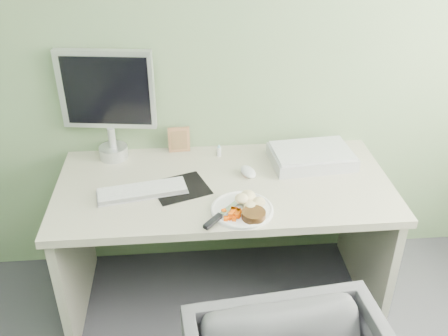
{
  "coord_description": "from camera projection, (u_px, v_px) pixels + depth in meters",
  "views": [
    {
      "loc": [
        -0.17,
        -0.38,
        2.02
      ],
      "look_at": [
        -0.01,
        1.5,
        0.89
      ],
      "focal_mm": 40.0,
      "sensor_mm": 36.0,
      "label": 1
    }
  ],
  "objects": [
    {
      "name": "plate",
      "position": [
        242.0,
        210.0,
        2.19
      ],
      "size": [
        0.28,
        0.28,
        0.01
      ],
      "primitive_type": "cylinder",
      "color": "white",
      "rests_on": "desk"
    },
    {
      "name": "mousepad",
      "position": [
        180.0,
        188.0,
        2.35
      ],
      "size": [
        0.31,
        0.29,
        0.0
      ],
      "primitive_type": "cube",
      "rotation": [
        0.0,
        0.0,
        0.34
      ],
      "color": "black",
      "rests_on": "desk"
    },
    {
      "name": "potato_pile",
      "position": [
        249.0,
        199.0,
        2.18
      ],
      "size": [
        0.14,
        0.1,
        0.07
      ],
      "primitive_type": "ellipsoid",
      "rotation": [
        0.0,
        0.0,
        -0.04
      ],
      "color": "tan",
      "rests_on": "plate"
    },
    {
      "name": "photo_frame",
      "position": [
        179.0,
        140.0,
        2.62
      ],
      "size": [
        0.11,
        0.02,
        0.14
      ],
      "primitive_type": "cube",
      "rotation": [
        0.0,
        0.0,
        0.06
      ],
      "color": "#A56C4D",
      "rests_on": "desk"
    },
    {
      "name": "steak_knife",
      "position": [
        219.0,
        216.0,
        2.11
      ],
      "size": [
        0.2,
        0.23,
        0.02
      ],
      "rotation": [
        0.0,
        0.0,
        0.86
      ],
      "color": "silver",
      "rests_on": "plate"
    },
    {
      "name": "wall_back",
      "position": [
        217.0,
        32.0,
        2.39
      ],
      "size": [
        3.5,
        0.0,
        3.5
      ],
      "primitive_type": "plane",
      "rotation": [
        1.57,
        0.0,
        0.0
      ],
      "color": "#6A875F",
      "rests_on": "floor"
    },
    {
      "name": "carrot_heap",
      "position": [
        232.0,
        212.0,
        2.12
      ],
      "size": [
        0.08,
        0.08,
        0.05
      ],
      "primitive_type": "cube",
      "rotation": [
        0.0,
        0.0,
        0.26
      ],
      "color": "#E44C04",
      "rests_on": "plate"
    },
    {
      "name": "keyboard",
      "position": [
        142.0,
        190.0,
        2.3
      ],
      "size": [
        0.42,
        0.19,
        0.02
      ],
      "primitive_type": "cube",
      "rotation": [
        0.0,
        0.0,
        0.18
      ],
      "color": "white",
      "rests_on": "desk"
    },
    {
      "name": "desk",
      "position": [
        224.0,
        214.0,
        2.48
      ],
      "size": [
        1.6,
        0.75,
        0.73
      ],
      "color": "#BAB39C",
      "rests_on": "floor"
    },
    {
      "name": "eyedrop_bottle",
      "position": [
        219.0,
        151.0,
        2.6
      ],
      "size": [
        0.02,
        0.02,
        0.07
      ],
      "color": "white",
      "rests_on": "desk"
    },
    {
      "name": "computer_mouse",
      "position": [
        248.0,
        172.0,
        2.44
      ],
      "size": [
        0.1,
        0.13,
        0.04
      ],
      "primitive_type": "ellipsoid",
      "rotation": [
        0.0,
        0.0,
        0.32
      ],
      "color": "white",
      "rests_on": "desk"
    },
    {
      "name": "scanner",
      "position": [
        311.0,
        157.0,
        2.54
      ],
      "size": [
        0.43,
        0.31,
        0.06
      ],
      "primitive_type": "cube",
      "rotation": [
        0.0,
        0.0,
        0.08
      ],
      "color": "#B2B4B9",
      "rests_on": "desk"
    },
    {
      "name": "steak",
      "position": [
        254.0,
        215.0,
        2.11
      ],
      "size": [
        0.14,
        0.14,
        0.03
      ],
      "primitive_type": "cylinder",
      "rotation": [
        0.0,
        0.0,
        0.42
      ],
      "color": "black",
      "rests_on": "plate"
    },
    {
      "name": "monitor",
      "position": [
        107.0,
        99.0,
        2.45
      ],
      "size": [
        0.47,
        0.15,
        0.56
      ],
      "rotation": [
        0.0,
        0.0,
        -0.14
      ],
      "color": "silver",
      "rests_on": "desk"
    }
  ]
}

